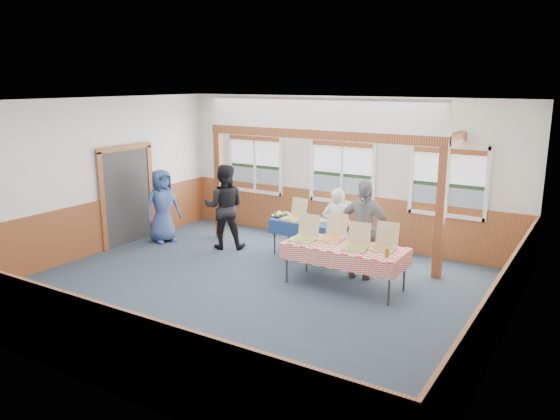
# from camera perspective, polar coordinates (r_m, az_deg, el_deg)

# --- Properties ---
(floor) EXTENTS (8.00, 8.00, 0.00)m
(floor) POSITION_cam_1_polar(r_m,az_deg,el_deg) (9.52, -2.82, -8.36)
(floor) COLOR #2A3845
(floor) RESTS_ON ground
(ceiling) EXTENTS (8.00, 8.00, 0.00)m
(ceiling) POSITION_cam_1_polar(r_m,az_deg,el_deg) (8.85, -3.07, 11.27)
(ceiling) COLOR white
(ceiling) RESTS_ON wall_back
(wall_back) EXTENTS (8.00, 0.00, 8.00)m
(wall_back) POSITION_cam_1_polar(r_m,az_deg,el_deg) (12.04, 6.60, 4.10)
(wall_back) COLOR silver
(wall_back) RESTS_ON floor
(wall_front) EXTENTS (8.00, 0.00, 8.00)m
(wall_front) POSITION_cam_1_polar(r_m,az_deg,el_deg) (6.58, -20.60, -4.49)
(wall_front) COLOR silver
(wall_front) RESTS_ON floor
(wall_left) EXTENTS (0.00, 8.00, 8.00)m
(wall_left) POSITION_cam_1_polar(r_m,az_deg,el_deg) (11.76, -19.21, 3.22)
(wall_left) COLOR silver
(wall_left) RESTS_ON floor
(wall_right) EXTENTS (0.00, 8.00, 8.00)m
(wall_right) POSITION_cam_1_polar(r_m,az_deg,el_deg) (7.58, 22.79, -2.38)
(wall_right) COLOR silver
(wall_right) RESTS_ON floor
(wainscot_back) EXTENTS (7.98, 0.05, 1.10)m
(wainscot_back) POSITION_cam_1_polar(r_m,az_deg,el_deg) (12.23, 6.42, -0.77)
(wainscot_back) COLOR brown
(wainscot_back) RESTS_ON floor
(wainscot_front) EXTENTS (7.98, 0.05, 1.10)m
(wainscot_front) POSITION_cam_1_polar(r_m,az_deg,el_deg) (6.98, -19.71, -12.69)
(wainscot_front) COLOR brown
(wainscot_front) RESTS_ON floor
(wainscot_left) EXTENTS (0.05, 6.98, 1.10)m
(wainscot_left) POSITION_cam_1_polar(r_m,az_deg,el_deg) (11.96, -18.75, -1.74)
(wainscot_left) COLOR brown
(wainscot_left) RESTS_ON floor
(wainscot_right) EXTENTS (0.05, 6.98, 1.10)m
(wainscot_right) POSITION_cam_1_polar(r_m,az_deg,el_deg) (7.92, 21.92, -9.70)
(wainscot_right) COLOR brown
(wainscot_right) RESTS_ON floor
(cased_opening) EXTENTS (0.06, 1.30, 2.10)m
(cased_opening) POSITION_cam_1_polar(r_m,az_deg,el_deg) (12.41, -15.69, 1.38)
(cased_opening) COLOR #2E2E2E
(cased_opening) RESTS_ON wall_left
(window_left) EXTENTS (1.56, 0.10, 1.46)m
(window_left) POSITION_cam_1_polar(r_m,az_deg,el_deg) (13.13, -2.62, 5.29)
(window_left) COLOR white
(window_left) RESTS_ON wall_back
(window_mid) EXTENTS (1.56, 0.10, 1.46)m
(window_mid) POSITION_cam_1_polar(r_m,az_deg,el_deg) (11.99, 6.52, 4.45)
(window_mid) COLOR white
(window_mid) RESTS_ON wall_back
(window_right) EXTENTS (1.56, 0.10, 1.46)m
(window_right) POSITION_cam_1_polar(r_m,az_deg,el_deg) (11.22, 17.21, 3.32)
(window_right) COLOR white
(window_right) RESTS_ON wall_back
(post_left) EXTENTS (0.15, 0.15, 2.40)m
(post_left) POSITION_cam_1_polar(r_m,az_deg,el_deg) (12.40, -6.38, 2.50)
(post_left) COLOR #552B12
(post_left) RESTS_ON floor
(post_right) EXTENTS (0.15, 0.15, 2.40)m
(post_right) POSITION_cam_1_polar(r_m,az_deg,el_deg) (10.16, 16.42, -0.39)
(post_right) COLOR #552B12
(post_right) RESTS_ON floor
(cross_beam) EXTENTS (5.15, 0.18, 0.18)m
(cross_beam) POSITION_cam_1_polar(r_m,az_deg,el_deg) (10.86, 3.99, 7.89)
(cross_beam) COLOR #552B12
(cross_beam) RESTS_ON post_left
(table_left) EXTENTS (1.70, 0.78, 0.76)m
(table_left) POSITION_cam_1_polar(r_m,az_deg,el_deg) (11.06, 3.49, -1.46)
(table_left) COLOR #2E2E2E
(table_left) RESTS_ON floor
(table_right) EXTENTS (2.18, 1.15, 0.76)m
(table_right) POSITION_cam_1_polar(r_m,az_deg,el_deg) (9.48, 6.80, -4.01)
(table_right) COLOR #2E2E2E
(table_right) RESTS_ON floor
(pizza_box_a) EXTENTS (0.44, 0.51, 0.41)m
(pizza_box_a) POSITION_cam_1_polar(r_m,az_deg,el_deg) (11.12, 1.45, -0.68)
(pizza_box_a) COLOR tan
(pizza_box_a) RESTS_ON table_left
(pizza_box_b) EXTENTS (0.39, 0.48, 0.42)m
(pizza_box_b) POSITION_cam_1_polar(r_m,az_deg,el_deg) (11.01, 5.51, -0.88)
(pizza_box_b) COLOR tan
(pizza_box_b) RESTS_ON table_left
(pizza_box_c) EXTENTS (0.42, 0.50, 0.43)m
(pizza_box_c) POSITION_cam_1_polar(r_m,az_deg,el_deg) (9.69, 2.54, -2.81)
(pizza_box_c) COLOR tan
(pizza_box_c) RESTS_ON table_right
(pizza_box_d) EXTENTS (0.41, 0.50, 0.44)m
(pizza_box_d) POSITION_cam_1_polar(r_m,az_deg,el_deg) (9.76, 5.44, -2.74)
(pizza_box_d) COLOR tan
(pizza_box_d) RESTS_ON table_right
(pizza_box_e) EXTENTS (0.44, 0.51, 0.41)m
(pizza_box_e) POSITION_cam_1_polar(r_m,az_deg,el_deg) (9.28, 7.98, -3.68)
(pizza_box_e) COLOR tan
(pizza_box_e) RESTS_ON table_right
(pizza_box_f) EXTENTS (0.43, 0.51, 0.43)m
(pizza_box_f) POSITION_cam_1_polar(r_m,az_deg,el_deg) (9.33, 10.80, -3.68)
(pizza_box_f) COLOR tan
(pizza_box_f) RESTS_ON table_right
(veggie_tray) EXTENTS (0.42, 0.42, 0.09)m
(veggie_tray) POSITION_cam_1_polar(r_m,az_deg,el_deg) (11.39, 0.18, -0.50)
(veggie_tray) COLOR black
(veggie_tray) RESTS_ON table_left
(drink_glass) EXTENTS (0.07, 0.07, 0.15)m
(drink_glass) POSITION_cam_1_polar(r_m,az_deg,el_deg) (8.91, 11.10, -4.45)
(drink_glass) COLOR #A4691B
(drink_glass) RESTS_ON table_right
(woman_white) EXTENTS (0.66, 0.55, 1.55)m
(woman_white) POSITION_cam_1_polar(r_m,az_deg,el_deg) (10.49, 5.94, -1.87)
(woman_white) COLOR silver
(woman_white) RESTS_ON floor
(woman_black) EXTENTS (1.10, 1.03, 1.81)m
(woman_black) POSITION_cam_1_polar(r_m,az_deg,el_deg) (11.66, -5.82, 0.34)
(woman_black) COLOR black
(woman_black) RESTS_ON floor
(man_blue) EXTENTS (0.75, 0.92, 1.63)m
(man_blue) POSITION_cam_1_polar(r_m,az_deg,el_deg) (12.36, -12.17, 0.44)
(man_blue) COLOR #344C83
(man_blue) RESTS_ON floor
(person_grey) EXTENTS (1.06, 0.45, 1.80)m
(person_grey) POSITION_cam_1_polar(r_m,az_deg,el_deg) (10.03, 8.68, -1.94)
(person_grey) COLOR gray
(person_grey) RESTS_ON floor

